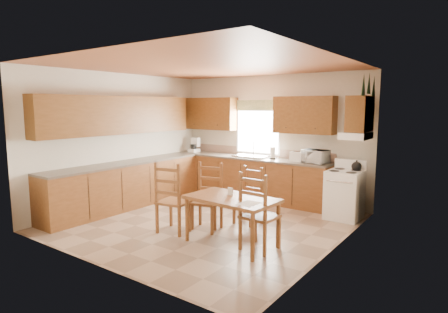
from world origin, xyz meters
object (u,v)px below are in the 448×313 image
Objects in this scene: chair_near_left at (175,197)px; dining_table at (232,221)px; stove at (344,195)px; chair_far_right at (248,196)px; chair_near_right at (260,211)px; microwave at (315,156)px; chair_far_left at (206,198)px.

dining_table is at bearing 173.60° from chair_near_left.
chair_far_right is at bearing -135.04° from stove.
chair_far_right is (-0.34, 0.99, 0.13)m from dining_table.
stove is at bearing -100.17° from chair_near_right.
chair_near_left is (-1.30, -2.64, -0.48)m from microwave.
stove is 0.89× the size of chair_far_right.
chair_near_right is at bearing 13.50° from dining_table.
stove is 2.44m from dining_table.
microwave is 2.67m from dining_table.
chair_near_right is at bearing 175.34° from chair_near_left.
stove is 0.77× the size of chair_near_right.
chair_near_left is (-1.07, -0.07, 0.22)m from dining_table.
microwave reaches higher than chair_near_left.
dining_table is 1.16× the size of chair_near_left.
microwave is at bearing 72.66° from chair_far_right.
dining_table is at bearing -112.34° from stove.
chair_far_right is at bearing -134.84° from chair_near_left.
chair_near_left reaches higher than dining_table.
chair_near_right is at bearing -75.58° from microwave.
chair_near_left reaches higher than chair_far_left.
microwave is 0.38× the size of chair_near_left.
dining_table is 1.37× the size of chair_far_right.
chair_far_left reaches higher than stove.
microwave is 2.55m from chair_near_right.
chair_far_right reaches higher than dining_table.
microwave is 2.98m from chair_near_left.
chair_far_right is at bearing 112.71° from dining_table.
microwave reaches higher than chair_far_left.
chair_near_left is 1.18× the size of chair_far_right.
chair_far_left is at bearing 161.61° from dining_table.
chair_near_left is 0.51m from chair_far_left.
dining_table is at bearing -68.62° from chair_far_right.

